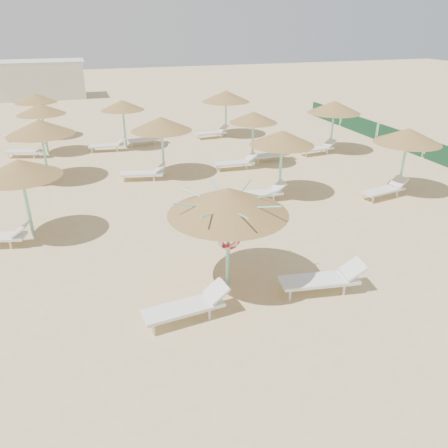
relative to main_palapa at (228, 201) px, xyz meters
name	(u,v)px	position (x,y,z in m)	size (l,w,h in m)	color
ground	(215,282)	(-0.32, 0.17, -2.44)	(120.00, 120.00, 0.00)	#CFBA7E
main_palapa	(228,201)	(0.00, 0.00, 0.00)	(3.13, 3.13, 2.81)	#7EDBC2
lounger_main_a	(189,305)	(-1.39, -1.17, -2.08)	(2.17, 0.86, 0.77)	white
lounger_main_b	(325,279)	(2.32, -1.17, -2.05)	(2.31, 1.00, 0.81)	white
palapa_field	(181,118)	(1.36, 11.00, -0.13)	(18.76, 17.26, 2.72)	#7EDBC2
service_hut	(38,79)	(-6.32, 35.17, -0.80)	(8.40, 4.40, 3.25)	silver
windbreak_fence	(400,140)	(13.68, 10.12, -1.94)	(0.08, 19.84, 1.10)	#184826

